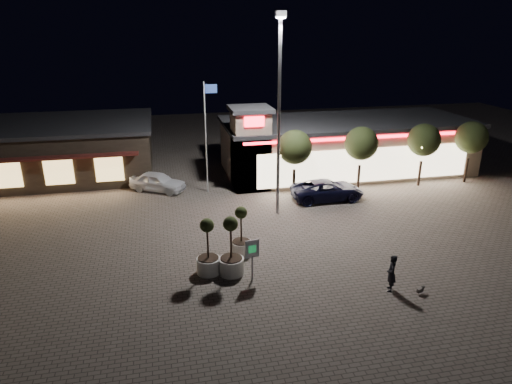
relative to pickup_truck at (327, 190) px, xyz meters
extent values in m
plane|color=#60564E|center=(-6.06, -9.64, -0.71)|extent=(90.00, 90.00, 0.00)
cube|color=tan|center=(3.94, 6.36, 1.29)|extent=(20.00, 8.00, 4.00)
cube|color=#262628|center=(3.94, 6.36, 3.44)|extent=(20.40, 8.40, 0.30)
cube|color=beige|center=(3.94, 2.31, 0.89)|extent=(17.00, 0.12, 2.60)
cube|color=#FF1427|center=(3.94, 2.28, 3.04)|extent=(19.00, 0.10, 0.18)
cube|color=tan|center=(-4.76, 3.66, 2.19)|extent=(2.60, 2.60, 5.80)
cube|color=#262628|center=(-4.76, 3.66, 5.24)|extent=(3.00, 3.00, 0.30)
cube|color=#FF1427|center=(-4.76, 2.31, 4.59)|extent=(1.40, 0.10, 0.70)
cube|color=#382D23|center=(-20.06, 10.36, 1.29)|extent=(16.00, 10.00, 4.00)
cube|color=#262628|center=(-20.06, 10.36, 3.44)|extent=(16.40, 10.40, 0.30)
cube|color=#591E19|center=(-20.06, 4.96, 2.09)|extent=(14.40, 0.80, 0.15)
cube|color=#FBCB71|center=(-22.06, 5.31, 0.89)|extent=(2.00, 0.12, 1.80)
cube|color=#FBCB71|center=(-18.56, 5.31, 0.89)|extent=(2.00, 0.12, 1.80)
cube|color=#FBCB71|center=(-15.06, 5.31, 0.89)|extent=(2.00, 0.12, 1.80)
cylinder|color=gray|center=(-4.06, -1.64, 5.29)|extent=(0.20, 0.20, 12.00)
cube|color=gray|center=(-4.06, -1.64, 11.49)|extent=(0.60, 0.40, 0.35)
cube|color=white|center=(-4.06, -1.64, 11.29)|extent=(0.45, 0.30, 0.08)
cylinder|color=white|center=(-8.06, 3.36, 3.29)|extent=(0.10, 0.10, 8.00)
cube|color=#294496|center=(-7.61, 3.36, 6.79)|extent=(0.90, 0.04, 0.60)
cylinder|color=#332319|center=(-2.06, 1.36, 0.25)|extent=(0.20, 0.20, 1.92)
sphere|color=#2D3819|center=(-2.06, 1.36, 2.87)|extent=(2.42, 2.42, 2.42)
cylinder|color=#332319|center=(2.94, 1.36, 0.25)|extent=(0.20, 0.20, 1.92)
sphere|color=#2D3819|center=(2.94, 1.36, 2.87)|extent=(2.42, 2.42, 2.42)
cylinder|color=#332319|center=(7.94, 1.36, 0.25)|extent=(0.20, 0.20, 1.92)
sphere|color=#2D3819|center=(7.94, 1.36, 2.87)|extent=(2.42, 2.42, 2.42)
cylinder|color=#332319|center=(11.94, 1.36, 0.25)|extent=(0.20, 0.20, 1.92)
sphere|color=#2D3819|center=(11.94, 1.36, 2.87)|extent=(2.42, 2.42, 2.42)
imported|color=black|center=(0.00, 0.00, 0.00)|extent=(5.12, 2.39, 1.42)
imported|color=white|center=(-11.65, 4.36, 0.00)|extent=(4.45, 3.54, 1.42)
imported|color=black|center=(-1.32, -11.74, 0.18)|extent=(0.62, 0.76, 1.79)
cube|color=#59514C|center=(-0.13, -12.34, -0.49)|extent=(0.37, 0.26, 0.18)
sphere|color=#59514C|center=(0.06, -12.26, -0.42)|extent=(0.16, 0.16, 0.16)
cylinder|color=white|center=(-9.36, -8.35, -0.31)|extent=(1.19, 1.19, 0.79)
cylinder|color=black|center=(-9.36, -8.35, 0.10)|extent=(1.03, 1.03, 0.06)
cylinder|color=#332319|center=(-9.36, -8.35, 1.03)|extent=(0.10, 0.10, 1.79)
sphere|color=#2D3819|center=(-9.36, -8.35, 1.87)|extent=(0.69, 0.69, 0.69)
cylinder|color=white|center=(-8.26, -8.67, -0.29)|extent=(1.24, 1.24, 0.83)
cylinder|color=black|center=(-8.26, -8.67, 0.14)|extent=(1.08, 1.08, 0.06)
cylinder|color=#332319|center=(-8.26, -8.67, 1.10)|extent=(0.10, 0.10, 1.86)
sphere|color=#2D3819|center=(-8.26, -8.67, 1.98)|extent=(0.72, 0.72, 0.72)
cylinder|color=white|center=(-7.41, -6.80, -0.33)|extent=(1.12, 1.12, 0.75)
cylinder|color=black|center=(-7.41, -6.80, 0.06)|extent=(0.97, 0.97, 0.06)
cylinder|color=#332319|center=(-7.41, -6.80, 0.93)|extent=(0.09, 0.09, 1.68)
sphere|color=#2D3819|center=(-7.41, -6.80, 1.72)|extent=(0.65, 0.65, 0.65)
cylinder|color=gray|center=(-7.38, -9.44, -0.07)|extent=(0.09, 0.09, 1.28)
cube|color=white|center=(-7.38, -9.44, 0.94)|extent=(0.69, 0.18, 0.91)
cube|color=green|center=(-7.38, -9.49, 0.94)|extent=(0.37, 0.08, 0.37)
camera|label=1|loc=(-11.29, -28.36, 10.91)|focal=32.00mm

